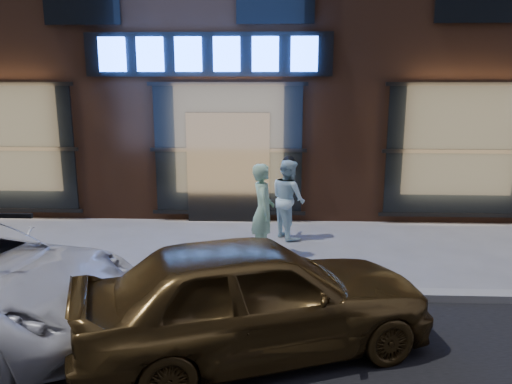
{
  "coord_description": "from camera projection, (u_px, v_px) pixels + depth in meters",
  "views": [
    {
      "loc": [
        1.07,
        -6.77,
        3.11
      ],
      "look_at": [
        0.71,
        1.6,
        1.2
      ],
      "focal_mm": 35.0,
      "sensor_mm": 36.0,
      "label": 1
    }
  ],
  "objects": [
    {
      "name": "gold_sedan",
      "position": [
        255.0,
        296.0,
        5.68
      ],
      "size": [
        4.38,
        2.92,
        1.39
      ],
      "primitive_type": "imported",
      "rotation": [
        0.0,
        0.0,
        1.92
      ],
      "color": "brown",
      "rests_on": "ground"
    },
    {
      "name": "curb",
      "position": [
        203.0,
        291.0,
        7.32
      ],
      "size": [
        60.0,
        0.25,
        0.12
      ],
      "primitive_type": "cube",
      "color": "gray",
      "rests_on": "ground"
    },
    {
      "name": "man_cap",
      "position": [
        288.0,
        199.0,
        9.85
      ],
      "size": [
        0.9,
        0.97,
        1.59
      ],
      "primitive_type": "imported",
      "rotation": [
        0.0,
        0.0,
        2.07
      ],
      "color": "white",
      "rests_on": "ground"
    },
    {
      "name": "man_bowtie",
      "position": [
        263.0,
        211.0,
        8.77
      ],
      "size": [
        0.48,
        0.66,
        1.68
      ],
      "primitive_type": "imported",
      "rotation": [
        0.0,
        0.0,
        1.7
      ],
      "color": "#A1D4AF",
      "rests_on": "ground"
    },
    {
      "name": "storefront_building",
      "position": [
        241.0,
        4.0,
        13.97
      ],
      "size": [
        30.2,
        8.28,
        10.3
      ],
      "color": "#54301E",
      "rests_on": "ground"
    },
    {
      "name": "ground",
      "position": [
        203.0,
        295.0,
        7.33
      ],
      "size": [
        90.0,
        90.0,
        0.0
      ],
      "primitive_type": "plane",
      "color": "slate",
      "rests_on": "ground"
    }
  ]
}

